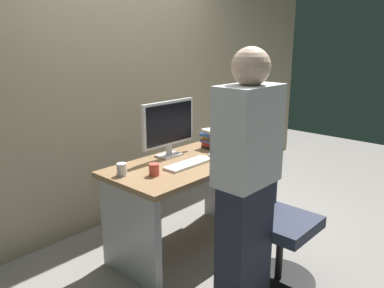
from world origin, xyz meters
TOP-DOWN VIEW (x-y plane):
  - ground_plane at (0.00, 0.00)m, footprint 9.00×9.00m
  - wall_back at (0.00, 0.91)m, footprint 6.40×0.10m
  - desk at (0.00, 0.00)m, footprint 1.31×0.68m
  - office_chair at (0.08, -0.75)m, footprint 0.52×0.52m
  - person_at_desk at (-0.30, -0.77)m, footprint 0.40×0.24m
  - monitor at (0.00, 0.20)m, footprint 0.54×0.14m
  - keyboard at (-0.06, -0.07)m, footprint 0.43×0.13m
  - mouse at (0.22, -0.08)m, footprint 0.06×0.10m
  - cup_near_keyboard at (-0.40, -0.05)m, footprint 0.07×0.07m
  - cup_by_monitor at (-0.55, 0.12)m, footprint 0.07×0.07m
  - book_stack at (0.45, 0.11)m, footprint 0.22×0.18m
  - cell_phone at (0.50, -0.13)m, footprint 0.09×0.15m

SIDE VIEW (x-z plane):
  - ground_plane at x=0.00m, z-range 0.00..0.00m
  - office_chair at x=0.08m, z-range -0.04..0.90m
  - desk at x=0.00m, z-range 0.13..0.88m
  - cell_phone at x=0.50m, z-range 0.75..0.75m
  - keyboard at x=-0.06m, z-range 0.75..0.77m
  - mouse at x=0.22m, z-range 0.75..0.78m
  - cup_near_keyboard at x=-0.40m, z-range 0.75..0.83m
  - cup_by_monitor at x=-0.55m, z-range 0.75..0.84m
  - book_stack at x=0.45m, z-range 0.75..0.91m
  - person_at_desk at x=-0.30m, z-range 0.02..1.66m
  - monitor at x=0.00m, z-range 0.78..1.23m
  - wall_back at x=0.00m, z-range 0.00..3.00m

